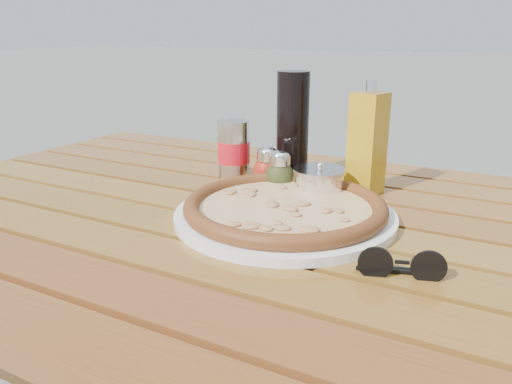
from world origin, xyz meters
The scene contains 10 objects.
table centered at (0.00, 0.00, 0.67)m, with size 1.40×0.90×0.75m.
plate centered at (0.07, -0.01, 0.76)m, with size 0.36×0.36×0.01m, color white.
pizza centered at (0.07, -0.01, 0.77)m, with size 0.45×0.45×0.03m.
pepper_shaker centered at (-0.04, 0.15, 0.79)m, with size 0.07×0.07×0.08m.
oregano_shaker centered at (-0.01, 0.13, 0.79)m, with size 0.06×0.06×0.08m.
dark_bottle centered at (-0.02, 0.22, 0.86)m, with size 0.07×0.07×0.22m, color black.
soda_can centered at (-0.13, 0.17, 0.81)m, with size 0.08×0.08×0.12m.
olive_oil_cruet centered at (0.14, 0.20, 0.85)m, with size 0.07×0.07×0.21m.
parmesan_tin centered at (0.08, 0.12, 0.78)m, with size 0.13×0.13×0.07m.
sunglasses centered at (0.28, -0.12, 0.77)m, with size 0.11×0.06×0.04m.
Camera 1 is at (0.39, -0.70, 1.04)m, focal length 35.00 mm.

